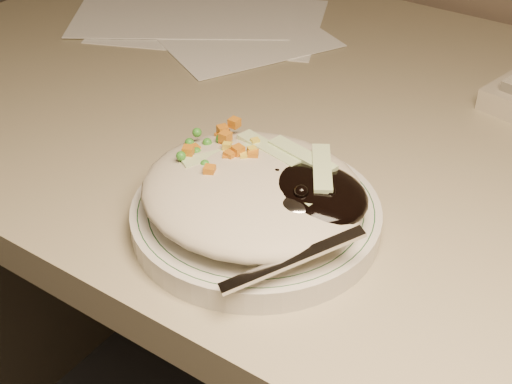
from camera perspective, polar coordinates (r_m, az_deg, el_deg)
The scene contains 5 objects.
desk at distance 0.87m, azimuth 13.20°, elevation -7.81°, with size 1.40×0.70×0.74m.
plate at distance 0.61m, azimuth 0.00°, elevation -1.97°, with size 0.21×0.21×0.02m, color silver.
plate_rim at distance 0.61m, azimuth 0.00°, elevation -1.22°, with size 0.20×0.20×0.00m.
meal at distance 0.59m, azimuth 0.30°, elevation 0.27°, with size 0.21×0.19×0.05m.
papers at distance 1.03m, azimuth -4.03°, elevation 13.81°, with size 0.44×0.34×0.00m.
Camera 1 is at (0.18, 0.77, 1.13)m, focal length 50.00 mm.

